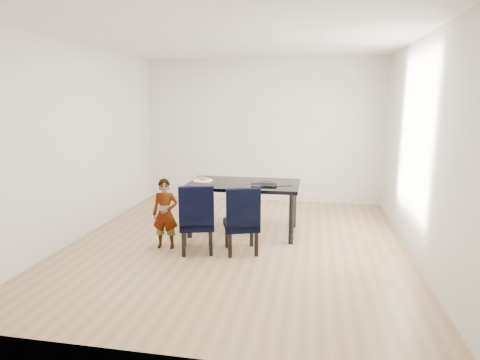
% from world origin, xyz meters
% --- Properties ---
extents(floor, '(4.50, 5.00, 0.01)m').
position_xyz_m(floor, '(0.00, 0.00, -0.01)').
color(floor, tan).
rests_on(floor, ground).
extents(ceiling, '(4.50, 5.00, 0.01)m').
position_xyz_m(ceiling, '(0.00, 0.00, 2.71)').
color(ceiling, white).
rests_on(ceiling, wall_back).
extents(wall_back, '(4.50, 0.01, 2.70)m').
position_xyz_m(wall_back, '(0.00, 2.50, 1.35)').
color(wall_back, silver).
rests_on(wall_back, ground).
extents(wall_front, '(4.50, 0.01, 2.70)m').
position_xyz_m(wall_front, '(0.00, -2.50, 1.35)').
color(wall_front, white).
rests_on(wall_front, ground).
extents(wall_left, '(0.01, 5.00, 2.70)m').
position_xyz_m(wall_left, '(-2.25, 0.00, 1.35)').
color(wall_left, silver).
rests_on(wall_left, ground).
extents(wall_right, '(0.01, 5.00, 2.70)m').
position_xyz_m(wall_right, '(2.25, 0.00, 1.35)').
color(wall_right, silver).
rests_on(wall_right, ground).
extents(dining_table, '(1.60, 0.90, 0.75)m').
position_xyz_m(dining_table, '(0.00, 0.50, 0.38)').
color(dining_table, black).
rests_on(dining_table, floor).
extents(chair_left, '(0.54, 0.55, 0.90)m').
position_xyz_m(chair_left, '(-0.46, -0.36, 0.45)').
color(chair_left, black).
rests_on(chair_left, floor).
extents(chair_right, '(0.54, 0.55, 0.88)m').
position_xyz_m(chair_right, '(0.10, -0.28, 0.44)').
color(chair_right, black).
rests_on(chair_right, floor).
extents(child, '(0.36, 0.26, 0.93)m').
position_xyz_m(child, '(-0.91, -0.31, 0.46)').
color(child, orange).
rests_on(child, floor).
extents(plate, '(0.32, 0.32, 0.02)m').
position_xyz_m(plate, '(-0.62, 0.51, 0.76)').
color(plate, white).
rests_on(plate, dining_table).
extents(sandwich, '(0.14, 0.09, 0.05)m').
position_xyz_m(sandwich, '(-0.62, 0.51, 0.79)').
color(sandwich, '#B97C42').
rests_on(sandwich, plate).
extents(laptop, '(0.38, 0.26, 0.03)m').
position_xyz_m(laptop, '(0.31, 0.39, 0.76)').
color(laptop, black).
rests_on(laptop, dining_table).
extents(cable_tangle, '(0.20, 0.20, 0.01)m').
position_xyz_m(cable_tangle, '(0.36, 0.34, 0.75)').
color(cable_tangle, black).
rests_on(cable_tangle, dining_table).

